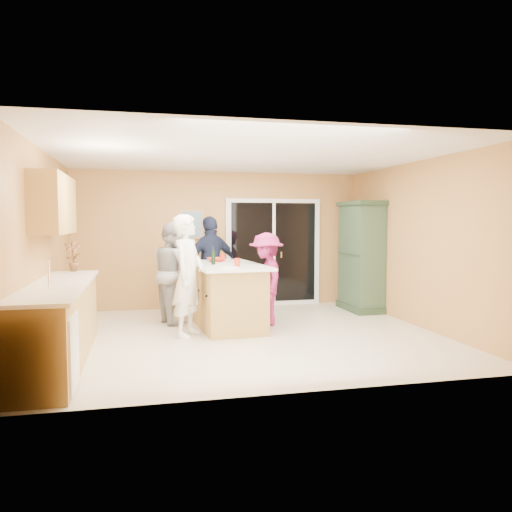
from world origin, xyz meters
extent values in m
plane|color=beige|center=(0.00, 0.00, 0.00)|extent=(5.50, 5.50, 0.00)
cube|color=silver|center=(0.00, 0.00, 2.60)|extent=(5.50, 5.00, 0.10)
cube|color=tan|center=(0.00, 2.50, 1.30)|extent=(5.50, 0.10, 2.60)
cube|color=tan|center=(0.00, -2.50, 1.30)|extent=(5.50, 0.10, 2.60)
cube|color=tan|center=(-2.75, 0.00, 1.30)|extent=(0.10, 5.00, 2.60)
cube|color=tan|center=(2.75, 0.00, 1.30)|extent=(0.10, 5.00, 2.60)
cube|color=#B38945|center=(-2.45, -0.90, 0.45)|extent=(0.60, 3.00, 0.90)
cube|color=white|center=(-2.44, -2.00, 0.40)|extent=(0.62, 0.60, 0.72)
cube|color=white|center=(-2.44, -0.90, 0.92)|extent=(0.65, 3.05, 0.04)
cylinder|color=silver|center=(-2.45, -1.40, 1.09)|extent=(0.02, 0.02, 0.30)
cube|color=#B38945|center=(-2.58, -0.20, 1.88)|extent=(0.35, 1.60, 0.75)
cube|color=silver|center=(1.05, 2.47, 1.05)|extent=(1.90, 0.05, 2.10)
cube|color=black|center=(1.05, 2.46, 1.05)|extent=(1.70, 0.03, 1.94)
cube|color=silver|center=(1.05, 2.45, 1.05)|extent=(0.06, 0.04, 1.94)
cube|color=silver|center=(1.20, 2.44, 1.00)|extent=(0.02, 0.03, 0.12)
cube|color=tan|center=(-0.55, 2.48, 1.60)|extent=(0.46, 0.03, 0.56)
cube|color=teal|center=(-0.55, 2.47, 1.60)|extent=(0.38, 0.02, 0.48)
cube|color=#B38945|center=(-0.20, 0.64, 0.48)|extent=(0.99, 1.74, 0.95)
cube|color=white|center=(-0.20, 0.64, 0.97)|extent=(1.17, 1.97, 0.04)
cube|color=black|center=(-0.20, 0.64, 0.05)|extent=(0.90, 1.65, 0.11)
cube|color=#233824|center=(2.49, 1.54, 0.06)|extent=(0.56, 1.06, 0.12)
cube|color=#334D39|center=(2.49, 1.54, 1.00)|extent=(0.50, 1.00, 1.89)
cube|color=#233824|center=(2.49, 1.54, 1.99)|extent=(0.58, 1.10, 0.08)
imported|color=white|center=(-0.84, 0.15, 0.88)|extent=(0.67, 0.76, 1.76)
imported|color=#AFAFB2|center=(-0.99, 1.19, 0.83)|extent=(0.82, 0.94, 1.65)
imported|color=#1A2139|center=(-0.28, 1.77, 0.88)|extent=(1.11, 0.77, 1.75)
imported|color=#9A215D|center=(0.45, 0.65, 0.74)|extent=(0.60, 0.98, 1.48)
imported|color=red|center=(-0.30, 1.12, 1.03)|extent=(0.35, 0.35, 0.07)
imported|color=#A61020|center=(-2.45, 0.52, 1.16)|extent=(0.24, 0.16, 0.45)
cylinder|color=red|center=(-0.11, 0.18, 1.06)|extent=(0.09, 0.09, 0.12)
cylinder|color=red|center=(-0.18, 1.18, 1.06)|extent=(0.11, 0.11, 0.12)
cylinder|color=black|center=(-0.41, 0.58, 1.10)|extent=(0.06, 0.06, 0.20)
cylinder|color=black|center=(-0.41, 0.58, 1.24)|extent=(0.02, 0.02, 0.08)
cylinder|color=white|center=(-0.25, 0.02, 1.00)|extent=(0.24, 0.24, 0.01)
camera|label=1|loc=(-1.49, -7.01, 1.66)|focal=35.00mm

